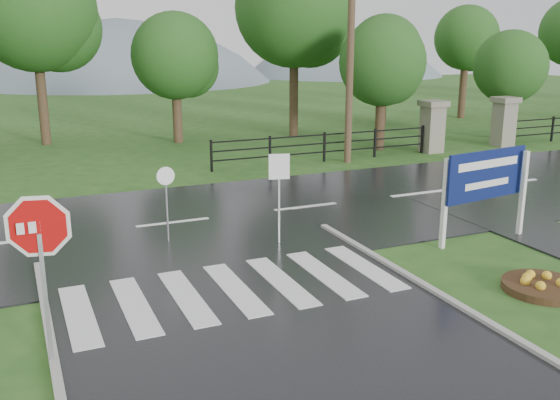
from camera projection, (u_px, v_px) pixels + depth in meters
name	position (u px, v px, depth m)	size (l,w,h in m)	color
main_road	(173.00, 224.00, 16.90)	(90.00, 8.00, 0.04)	black
crosswalk	(235.00, 289.00, 12.46)	(6.50, 2.80, 0.02)	silver
pillar_west	(432.00, 125.00, 26.95)	(1.00, 1.00, 2.24)	gray
pillar_east	(504.00, 120.00, 28.50)	(1.00, 1.00, 2.24)	gray
fence_west	(324.00, 144.00, 25.03)	(9.58, 0.08, 1.20)	black
hills	(89.00, 221.00, 70.94)	(102.00, 48.00, 48.00)	slate
treeline	(121.00, 143.00, 29.68)	(83.20, 5.20, 10.00)	#1C4A17
stop_sign	(40.00, 243.00, 9.16)	(1.27, 0.29, 2.91)	#939399
estate_billboard	(487.00, 179.00, 15.07)	(2.61, 0.46, 2.30)	silver
flower_bed	(543.00, 285.00, 12.48)	(1.61, 1.61, 0.32)	#332111
reg_sign_small	(279.00, 181.00, 14.85)	(0.49, 0.15, 2.26)	#939399
reg_sign_round	(166.00, 194.00, 15.05)	(0.45, 0.07, 1.92)	#939399
utility_pole_east	(350.00, 55.00, 24.00)	(1.45, 0.47, 8.33)	#473523
entrance_tree_left	(382.00, 63.00, 26.95)	(3.77, 3.77, 5.70)	#3D2B1C
entrance_tree_right	(510.00, 67.00, 29.83)	(3.48, 3.48, 5.23)	#3D2B1C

